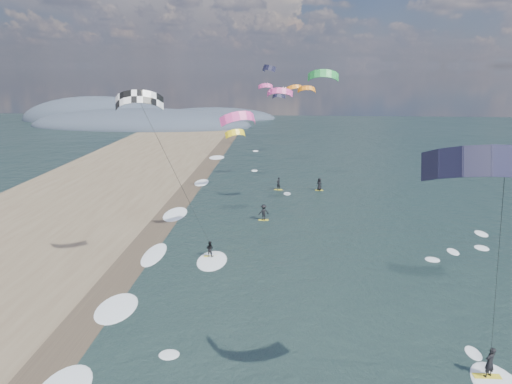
{
  "coord_description": "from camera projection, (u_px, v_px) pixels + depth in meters",
  "views": [
    {
      "loc": [
        1.16,
        -19.92,
        16.43
      ],
      "look_at": [
        -1.0,
        12.0,
        7.0
      ],
      "focal_mm": 30.0,
      "sensor_mm": 36.0,
      "label": 1
    }
  ],
  "objects": [
    {
      "name": "kitesurfer_near_a",
      "position": [
        503.0,
        219.0,
        15.85
      ],
      "size": [
        7.88,
        8.44,
        14.45
      ],
      "color": "gold",
      "rests_on": "ground"
    },
    {
      "name": "wet_sand_strip",
      "position": [
        117.0,
        280.0,
        34.13
      ],
      "size": [
        3.0,
        240.0,
        0.0
      ],
      "primitive_type": "cube",
      "color": "#382D23",
      "rests_on": "ground"
    },
    {
      "name": "kitesurfer_near_b",
      "position": [
        167.0,
        161.0,
        31.82
      ],
      "size": [
        6.8,
        8.35,
        15.41
      ],
      "color": "gold",
      "rests_on": "ground"
    },
    {
      "name": "coastal_hills",
      "position": [
        134.0,
        122.0,
        129.91
      ],
      "size": [
        80.0,
        41.0,
        15.0
      ],
      "color": "#3D4756",
      "rests_on": "ground"
    },
    {
      "name": "far_kitesurfers",
      "position": [
        285.0,
        197.0,
        52.64
      ],
      "size": [
        8.25,
        13.38,
        1.83
      ],
      "color": "gold",
      "rests_on": "ground"
    },
    {
      "name": "ground",
      "position": [
        259.0,
        374.0,
        23.78
      ],
      "size": [
        260.0,
        260.0,
        0.0
      ],
      "primitive_type": "plane",
      "color": "black",
      "rests_on": "ground"
    },
    {
      "name": "bg_kite_field",
      "position": [
        281.0,
        90.0,
        72.1
      ],
      "size": [
        13.15,
        78.47,
        9.27
      ],
      "color": "gray",
      "rests_on": "ground"
    },
    {
      "name": "shoreline_surf",
      "position": [
        150.0,
        256.0,
        38.6
      ],
      "size": [
        2.4,
        79.4,
        0.11
      ],
      "color": "white",
      "rests_on": "ground"
    }
  ]
}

